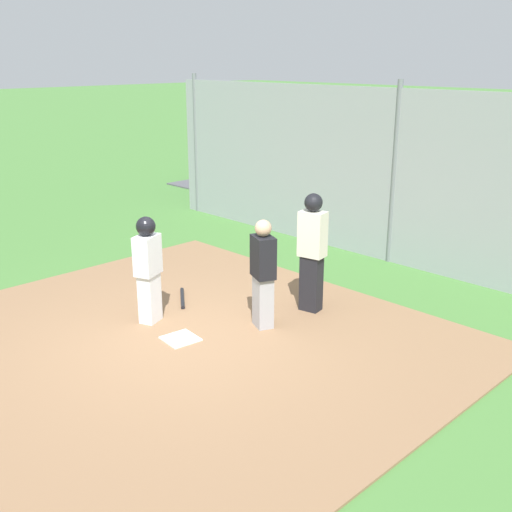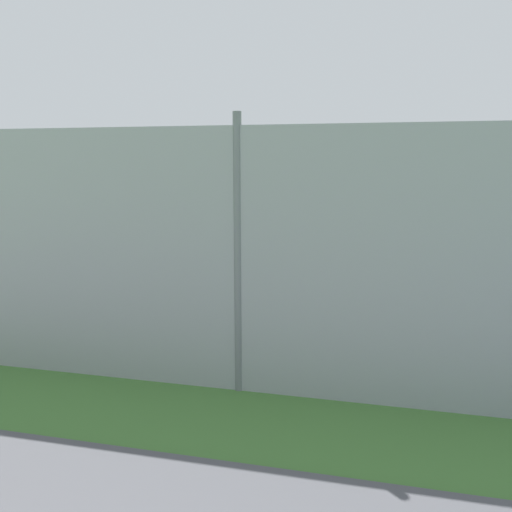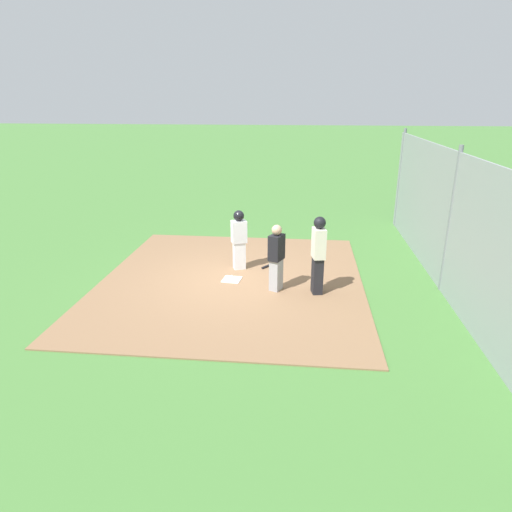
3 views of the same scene
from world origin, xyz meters
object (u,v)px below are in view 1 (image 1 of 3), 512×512
(umpire, at_px, (312,250))
(parked_car_blue, at_px, (267,166))
(runner, at_px, (148,264))
(catcher, at_px, (263,272))
(home_plate, at_px, (180,339))
(baseball_bat, at_px, (182,298))
(baseball, at_px, (174,335))

(umpire, height_order, parked_car_blue, umpire)
(parked_car_blue, bearing_deg, runner, -46.41)
(catcher, distance_m, umpire, 0.96)
(home_plate, bearing_deg, parked_car_blue, -51.88)
(home_plate, height_order, baseball_bat, baseball_bat)
(baseball, bearing_deg, umpire, -108.06)
(runner, bearing_deg, baseball, -30.94)
(runner, bearing_deg, baseball_bat, 88.77)
(runner, xyz_separation_m, baseball_bat, (0.33, -0.84, -0.86))
(parked_car_blue, bearing_deg, umpire, -32.80)
(catcher, height_order, parked_car_blue, catcher)
(baseball, relative_size, parked_car_blue, 0.02)
(umpire, bearing_deg, baseball_bat, -67.34)
(home_plate, distance_m, baseball, 0.13)
(umpire, relative_size, runner, 1.15)
(baseball, bearing_deg, catcher, -117.50)
(catcher, bearing_deg, baseball_bat, -59.03)
(home_plate, height_order, catcher, catcher)
(home_plate, xyz_separation_m, catcher, (-0.47, -1.13, 0.80))
(baseball, xyz_separation_m, parked_car_blue, (6.49, -8.44, 0.55))
(umpire, bearing_deg, baseball, -29.65)
(home_plate, bearing_deg, runner, -5.69)
(home_plate, height_order, parked_car_blue, parked_car_blue)
(umpire, distance_m, parked_car_blue, 9.59)
(home_plate, relative_size, runner, 0.28)
(catcher, bearing_deg, home_plate, 0.89)
(runner, bearing_deg, catcher, 16.74)
(runner, xyz_separation_m, parked_car_blue, (5.81, -8.35, -0.30))
(baseball, distance_m, parked_car_blue, 10.66)
(parked_car_blue, bearing_deg, catcher, -37.11)
(runner, relative_size, parked_car_blue, 0.36)
(umpire, bearing_deg, parked_car_blue, -143.13)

